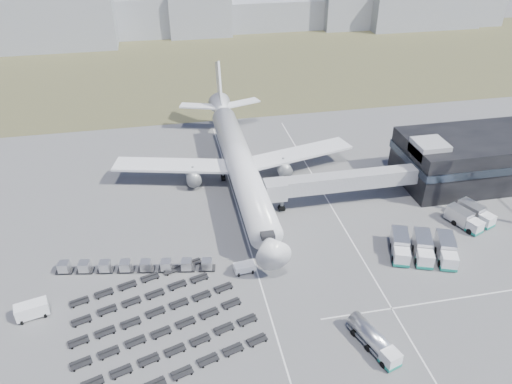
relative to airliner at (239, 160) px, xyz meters
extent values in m
plane|color=#565659|center=(0.00, -32.38, -5.29)|extent=(420.00, 420.00, 0.00)
cube|color=#434328|center=(0.00, 77.62, -5.29)|extent=(420.00, 90.00, 0.01)
cube|color=silver|center=(-2.00, -27.38, -5.29)|extent=(0.25, 110.00, 0.01)
cube|color=silver|center=(16.00, -27.38, -5.29)|extent=(0.25, 110.00, 0.01)
cube|color=silver|center=(25.00, -40.38, -5.29)|extent=(40.00, 0.25, 0.01)
cube|color=black|center=(48.00, -8.38, -0.29)|extent=(30.00, 16.00, 10.00)
cube|color=#262D38|center=(48.00, -8.38, 0.91)|extent=(30.40, 16.40, 1.60)
cube|color=#939399|center=(36.00, -10.38, 4.21)|extent=(6.00, 6.00, 3.00)
cube|color=#939399|center=(18.10, -11.88, -0.19)|extent=(29.80, 3.00, 3.00)
cube|color=#939399|center=(4.70, -12.38, -0.19)|extent=(4.00, 3.60, 3.40)
cylinder|color=slate|center=(6.20, -11.88, -2.74)|extent=(0.70, 0.70, 5.10)
cylinder|color=black|center=(6.20, -11.88, -4.84)|extent=(1.40, 0.90, 1.40)
cylinder|color=white|center=(0.00, -2.38, 0.01)|extent=(5.60, 48.00, 5.60)
cone|color=white|center=(0.00, -28.88, 0.01)|extent=(5.60, 5.00, 5.60)
cone|color=white|center=(0.00, 25.62, 0.81)|extent=(5.60, 8.00, 5.60)
cube|color=black|center=(0.00, -26.88, 0.81)|extent=(2.20, 2.00, 0.80)
cube|color=white|center=(-13.00, 2.62, -1.19)|extent=(25.59, 11.38, 0.50)
cube|color=white|center=(13.00, 2.62, -1.19)|extent=(25.59, 11.38, 0.50)
cylinder|color=slate|center=(-9.50, 0.62, -2.89)|extent=(3.00, 5.00, 3.00)
cylinder|color=slate|center=(9.50, 0.62, -2.89)|extent=(3.00, 5.00, 3.00)
cube|color=white|center=(-5.50, 27.62, 1.21)|extent=(9.49, 5.63, 0.35)
cube|color=white|center=(5.50, 27.62, 1.21)|extent=(9.49, 5.63, 0.35)
cube|color=white|center=(0.00, 28.62, 6.51)|extent=(0.50, 9.06, 11.45)
cylinder|color=slate|center=(0.00, -23.38, -4.04)|extent=(0.50, 0.50, 2.50)
cylinder|color=slate|center=(-3.20, 1.62, -4.04)|extent=(0.60, 0.60, 2.50)
cylinder|color=slate|center=(3.20, 1.62, -4.04)|extent=(0.60, 0.60, 2.50)
cylinder|color=black|center=(0.00, -23.38, -4.79)|extent=(0.50, 1.20, 1.20)
cube|color=#9598A3|center=(-53.42, 109.82, 4.34)|extent=(50.22, 12.00, 19.26)
cube|color=#9598A3|center=(-14.40, 121.77, 2.31)|extent=(46.24, 12.00, 15.21)
cube|color=#9598A3|center=(4.35, 119.21, 3.16)|extent=(24.79, 12.00, 16.90)
cube|color=#9598A3|center=(35.63, 123.15, 0.69)|extent=(44.42, 12.00, 11.96)
cube|color=#9598A3|center=(67.72, 118.76, 5.04)|extent=(22.94, 12.00, 20.66)
cube|color=#9598A3|center=(98.97, 112.50, 2.47)|extent=(47.12, 12.00, 15.52)
cube|color=#9598A3|center=(127.00, 114.61, 1.61)|extent=(15.66, 12.00, 13.80)
cube|color=white|center=(11.37, -49.80, -3.99)|extent=(2.70, 2.70, 2.06)
cube|color=#167E6C|center=(11.37, -49.80, -4.80)|extent=(2.81, 2.81, 0.45)
cylinder|color=silver|center=(10.04, -45.62, -3.59)|extent=(4.16, 7.07, 2.24)
cube|color=slate|center=(10.04, -45.62, -4.62)|extent=(4.08, 7.05, 0.31)
cylinder|color=black|center=(10.45, -46.90, -4.84)|extent=(2.52, 1.64, 0.98)
cube|color=white|center=(-4.00, -27.93, -4.54)|extent=(3.51, 2.21, 1.50)
cube|color=white|center=(-35.78, -31.57, -4.09)|extent=(4.89, 3.09, 2.40)
cube|color=white|center=(1.42, -5.37, -3.59)|extent=(3.79, 6.75, 2.97)
cube|color=#167E6C|center=(1.42, -5.37, -4.81)|extent=(3.92, 6.88, 0.48)
cube|color=white|center=(21.70, -31.09, -3.86)|extent=(3.20, 3.13, 2.42)
cube|color=#167E6C|center=(21.70, -31.09, -4.80)|extent=(3.34, 3.28, 0.50)
cube|color=silver|center=(23.00, -27.46, -3.42)|extent=(4.20, 5.66, 2.86)
cube|color=white|center=(25.22, -32.35, -3.86)|extent=(3.20, 3.13, 2.42)
cube|color=#167E6C|center=(25.22, -32.35, -4.80)|extent=(3.34, 3.28, 0.50)
cube|color=silver|center=(26.52, -28.73, -3.42)|extent=(4.20, 5.66, 2.86)
cube|color=white|center=(28.75, -33.62, -3.86)|extent=(3.20, 3.13, 2.42)
cube|color=#167E6C|center=(28.75, -33.62, -4.80)|extent=(3.34, 3.28, 0.50)
cube|color=silver|center=(30.05, -29.99, -3.42)|extent=(4.20, 5.66, 2.86)
cube|color=white|center=(38.42, -25.65, -3.99)|extent=(2.97, 2.91, 2.21)
cube|color=#167E6C|center=(38.42, -25.65, -4.84)|extent=(3.10, 3.04, 0.45)
cube|color=silver|center=(37.12, -22.38, -3.58)|extent=(3.95, 5.19, 2.61)
cube|color=white|center=(41.59, -24.38, -3.99)|extent=(2.97, 2.91, 2.21)
cube|color=#167E6C|center=(41.59, -24.38, -4.84)|extent=(3.10, 3.04, 0.45)
cube|color=silver|center=(40.29, -21.12, -3.58)|extent=(3.95, 5.19, 2.61)
cube|color=black|center=(-32.49, -22.39, -4.98)|extent=(2.91, 2.07, 0.18)
cube|color=silver|center=(-32.49, -22.39, -4.11)|extent=(1.89, 1.89, 1.54)
cube|color=black|center=(-29.25, -22.94, -4.98)|extent=(2.91, 2.07, 0.18)
cube|color=silver|center=(-29.25, -22.94, -4.11)|extent=(1.89, 1.89, 1.54)
cube|color=black|center=(-26.02, -23.49, -4.98)|extent=(2.91, 2.07, 0.18)
cube|color=silver|center=(-26.02, -23.49, -4.11)|extent=(1.89, 1.89, 1.54)
cube|color=black|center=(-22.78, -24.04, -4.98)|extent=(2.91, 2.07, 0.18)
cube|color=silver|center=(-22.78, -24.04, -4.11)|extent=(1.89, 1.89, 1.54)
cube|color=black|center=(-19.54, -24.60, -4.98)|extent=(2.91, 2.07, 0.18)
cube|color=silver|center=(-19.54, -24.60, -4.11)|extent=(1.89, 1.89, 1.54)
cube|color=black|center=(-16.31, -25.15, -4.98)|extent=(2.91, 2.07, 0.18)
cube|color=silver|center=(-16.31, -25.15, -4.11)|extent=(1.89, 1.89, 1.54)
cube|color=black|center=(-13.07, -25.70, -4.98)|extent=(2.91, 2.07, 0.18)
cube|color=silver|center=(-13.07, -25.70, -4.11)|extent=(1.89, 1.89, 1.54)
cube|color=black|center=(-9.83, -26.25, -4.98)|extent=(2.91, 2.07, 0.18)
cube|color=silver|center=(-9.83, -26.25, -4.11)|extent=(1.89, 1.89, 1.54)
cube|color=black|center=(-15.33, -45.78, -4.96)|extent=(24.93, 9.25, 0.66)
cube|color=black|center=(-16.52, -42.10, -4.96)|extent=(24.93, 9.25, 0.66)
cube|color=black|center=(-17.71, -38.43, -4.96)|extent=(24.93, 9.25, 0.66)
cube|color=black|center=(-18.90, -34.75, -4.96)|extent=(24.93, 9.25, 0.66)
cube|color=black|center=(-20.09, -31.07, -4.96)|extent=(21.43, 8.12, 0.66)
cube|color=black|center=(-21.28, -27.40, -4.96)|extent=(21.43, 8.12, 0.66)
camera|label=1|loc=(-14.27, -88.86, 48.49)|focal=35.00mm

